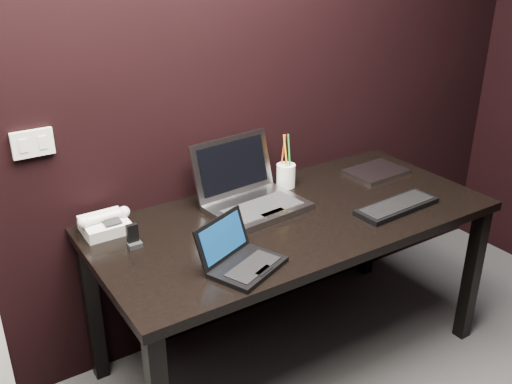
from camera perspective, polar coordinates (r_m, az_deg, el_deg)
wall_back at (r=2.41m, az=-7.52°, el=11.66°), size 4.00×0.00×4.00m
wall_switch at (r=2.26m, az=-21.44°, el=4.55°), size 0.15×0.02×0.10m
desk at (r=2.45m, az=3.76°, el=-3.89°), size 1.70×0.80×0.74m
netbook at (r=2.03m, az=-1.54°, el=-6.66°), size 0.33×0.31×0.17m
silver_laptop at (r=2.46m, az=-0.52°, el=-0.36°), size 0.43×0.40×0.28m
ext_keyboard at (r=2.53m, az=13.91°, el=-1.39°), size 0.40×0.16×0.03m
closed_laptop at (r=2.88m, az=11.92°, el=2.01°), size 0.29×0.22×0.02m
desk_phone at (r=2.33m, az=-14.90°, el=-3.10°), size 0.21×0.16×0.10m
mobile_phone at (r=2.21m, az=-12.17°, el=-4.54°), size 0.05×0.04×0.09m
pen_cup at (r=2.66m, az=3.01°, el=1.76°), size 0.11×0.11×0.26m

